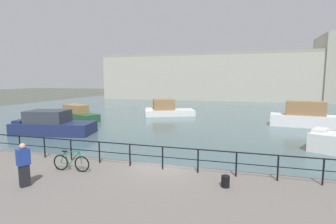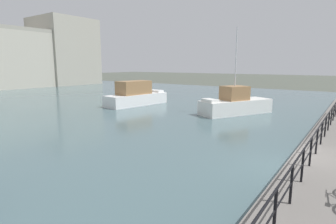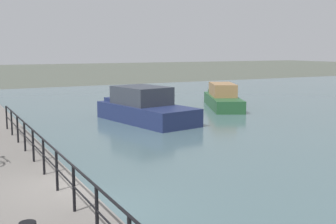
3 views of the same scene
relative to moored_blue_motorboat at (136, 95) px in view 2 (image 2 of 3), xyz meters
name	(u,v)px [view 2 (image 2 of 3)]	position (x,y,z in m)	size (l,w,h in m)	color
ground_plane	(293,171)	(-10.27, -18.27, -1.07)	(240.00, 240.00, 0.00)	#4C5147
moored_blue_motorboat	(136,95)	(0.00, 0.00, 0.00)	(7.66, 3.24, 2.69)	white
moored_cabin_cruiser	(235,104)	(1.20, -11.13, -0.16)	(7.20, 5.13, 7.69)	white
quay_railing	(320,132)	(-9.25, -19.02, 0.52)	(21.15, 0.07, 1.08)	black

